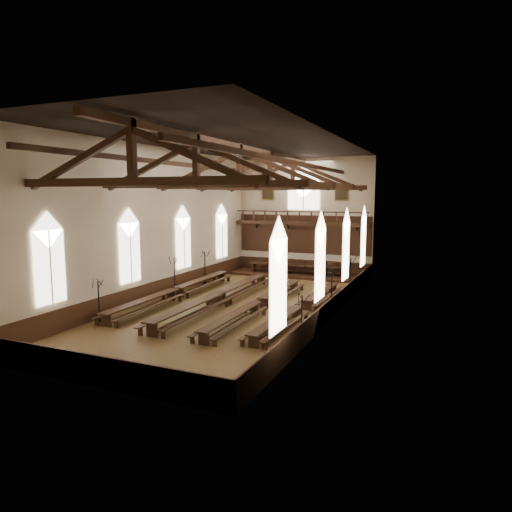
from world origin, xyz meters
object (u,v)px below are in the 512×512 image
(dais, at_px, (297,275))
(candelabrum_right_mid, at_px, (331,298))
(refectory_row_c, at_px, (259,303))
(refectory_row_b, at_px, (219,296))
(candelabrum_left_mid, at_px, (175,283))
(candelabrum_right_near, at_px, (302,325))
(candelabrum_left_far, at_px, (205,274))
(refectory_row_d, at_px, (302,306))
(high_table, at_px, (298,266))
(candelabrum_left_near, at_px, (99,309))
(candelabrum_right_far, at_px, (350,282))
(refectory_row_a, at_px, (176,291))

(dais, relative_size, candelabrum_right_mid, 4.34)
(candelabrum_right_mid, bearing_deg, refectory_row_c, -157.10)
(refectory_row_b, bearing_deg, candelabrum_left_mid, 161.47)
(candelabrum_right_near, relative_size, candelabrum_right_mid, 0.87)
(candelabrum_left_far, bearing_deg, candelabrum_right_mid, -21.94)
(refectory_row_d, distance_m, high_table, 12.45)
(refectory_row_b, distance_m, candelabrum_left_mid, 4.44)
(refectory_row_c, relative_size, candelabrum_left_mid, 5.22)
(candelabrum_left_near, relative_size, candelabrum_right_mid, 0.90)
(candelabrum_left_far, height_order, candelabrum_right_far, candelabrum_right_far)
(dais, distance_m, candelabrum_left_near, 18.48)
(candelabrum_right_far, bearing_deg, dais, 137.33)
(candelabrum_left_far, bearing_deg, candelabrum_left_mid, -90.00)
(high_table, bearing_deg, candelabrum_right_near, -71.23)
(candelabrum_right_mid, bearing_deg, refectory_row_a, -174.97)
(candelabrum_left_near, xyz_separation_m, candelabrum_right_near, (11.10, 1.37, -0.03))
(refectory_row_c, distance_m, refectory_row_d, 2.58)
(high_table, bearing_deg, candelabrum_right_mid, -62.18)
(candelabrum_left_near, height_order, candelabrum_left_mid, candelabrum_left_mid)
(refectory_row_a, height_order, candelabrum_left_mid, candelabrum_left_mid)
(candelabrum_right_near, bearing_deg, refectory_row_a, 154.62)
(refectory_row_c, xyz_separation_m, high_table, (-1.57, 12.12, 0.37))
(refectory_row_c, relative_size, candelabrum_left_near, 5.90)
(refectory_row_a, relative_size, candelabrum_left_near, 6.10)
(dais, height_order, candelabrum_left_near, candelabrum_left_near)
(refectory_row_b, distance_m, candelabrum_right_near, 8.29)
(refectory_row_c, bearing_deg, candelabrum_left_near, -142.51)
(refectory_row_b, xyz_separation_m, refectory_row_c, (2.95, -0.48, -0.08))
(candelabrum_left_far, bearing_deg, refectory_row_a, -81.33)
(refectory_row_d, relative_size, candelabrum_left_mid, 5.10)
(candelabrum_left_near, relative_size, candelabrum_left_far, 0.91)
(refectory_row_a, distance_m, candelabrum_right_mid, 10.32)
(high_table, height_order, candelabrum_right_mid, candelabrum_right_mid)
(dais, height_order, candelabrum_left_mid, candelabrum_left_mid)
(dais, xyz_separation_m, candelabrum_right_near, (5.52, -16.24, 0.59))
(refectory_row_b, bearing_deg, candelabrum_left_far, 126.65)
(refectory_row_d, xyz_separation_m, candelabrum_left_mid, (-9.71, 1.52, 0.33))
(dais, height_order, candelabrum_left_far, candelabrum_left_far)
(candelabrum_right_near, height_order, candelabrum_right_mid, candelabrum_right_mid)
(refectory_row_a, relative_size, high_table, 1.68)
(refectory_row_a, height_order, candelabrum_right_mid, candelabrum_right_mid)
(candelabrum_left_near, distance_m, candelabrum_right_far, 16.74)
(refectory_row_c, xyz_separation_m, candelabrum_right_far, (3.95, 7.04, 0.30))
(dais, relative_size, high_table, 1.33)
(refectory_row_b, relative_size, candelabrum_left_far, 5.74)
(refectory_row_a, height_order, high_table, high_table)
(candelabrum_left_far, relative_size, candelabrum_right_mid, 0.99)
(refectory_row_d, relative_size, candelabrum_right_near, 5.97)
(candelabrum_right_mid, bearing_deg, candelabrum_left_mid, 178.83)
(candelabrum_right_mid, bearing_deg, high_table, 117.82)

